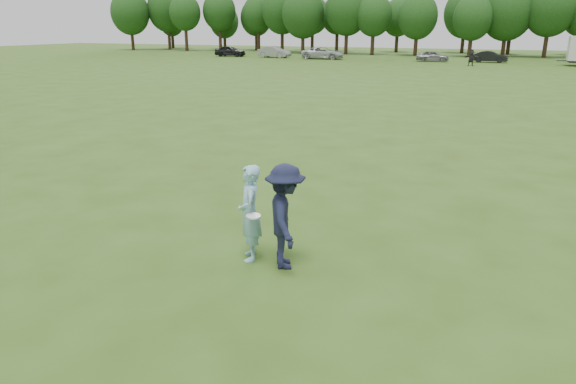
# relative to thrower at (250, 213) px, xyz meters

# --- Properties ---
(ground) EXTENTS (200.00, 200.00, 0.00)m
(ground) POSITION_rel_thrower_xyz_m (0.49, -0.42, -0.93)
(ground) COLOR #324A15
(ground) RESTS_ON ground
(thrower) EXTENTS (0.71, 0.81, 1.86)m
(thrower) POSITION_rel_thrower_xyz_m (0.00, 0.00, 0.00)
(thrower) COLOR #8FC8DD
(thrower) RESTS_ON ground
(defender) EXTENTS (1.23, 1.46, 1.96)m
(defender) POSITION_rel_thrower_xyz_m (0.74, -0.04, 0.05)
(defender) COLOR #181B35
(defender) RESTS_ON ground
(player_far_d) EXTENTS (1.74, 0.90, 1.80)m
(player_far_d) POSITION_rel_thrower_xyz_m (0.34, 54.09, -0.03)
(player_far_d) COLOR #272727
(player_far_d) RESTS_ON ground
(car_a) EXTENTS (4.56, 2.04, 1.52)m
(car_a) POSITION_rel_thrower_xyz_m (-33.35, 59.98, -0.17)
(car_a) COLOR black
(car_a) RESTS_ON ground
(car_b) EXTENTS (4.85, 2.18, 1.55)m
(car_b) POSITION_rel_thrower_xyz_m (-26.33, 59.98, -0.16)
(car_b) COLOR gray
(car_b) RESTS_ON ground
(car_c) EXTENTS (5.90, 3.15, 1.58)m
(car_c) POSITION_rel_thrower_xyz_m (-18.93, 59.45, -0.14)
(car_c) COLOR silver
(car_c) RESTS_ON ground
(car_e) EXTENTS (4.13, 2.06, 1.35)m
(car_e) POSITION_rel_thrower_xyz_m (-4.61, 59.84, -0.25)
(car_e) COLOR slate
(car_e) RESTS_ON ground
(car_f) EXTENTS (4.20, 1.73, 1.35)m
(car_f) POSITION_rel_thrower_xyz_m (2.08, 60.81, -0.25)
(car_f) COLOR black
(car_f) RESTS_ON ground
(disc_in_play) EXTENTS (0.31, 0.31, 0.05)m
(disc_in_play) POSITION_rel_thrower_xyz_m (0.21, -0.27, 0.07)
(disc_in_play) COLOR white
(disc_in_play) RESTS_ON ground
(treeline) EXTENTS (130.35, 18.39, 11.74)m
(treeline) POSITION_rel_thrower_xyz_m (3.29, 76.48, 5.33)
(treeline) COLOR #332114
(treeline) RESTS_ON ground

